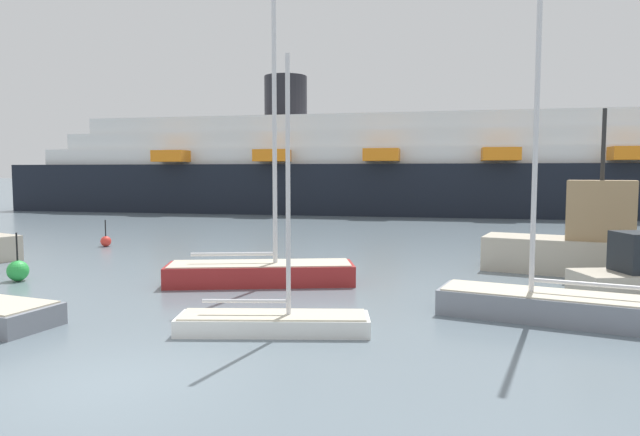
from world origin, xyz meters
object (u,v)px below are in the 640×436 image
Objects in this scene: channel_buoy_0 at (106,241)px; sailboat_3 at (549,301)px; fishing_boat_2 at (592,244)px; cruise_ship at (438,169)px; sailboat_4 at (274,319)px; channel_buoy_2 at (18,271)px; sailboat_0 at (261,270)px.

sailboat_3 is at bearing -27.10° from channel_buoy_0.
cruise_ship is (-6.55, 31.51, 3.01)m from fishing_boat_2.
cruise_ship is at bearing 73.99° from sailboat_4.
cruise_ship reaches higher than channel_buoy_0.
channel_buoy_0 is 33.04m from cruise_ship.
sailboat_3 is 22.44m from channel_buoy_0.
sailboat_3 is 5.97× the size of channel_buoy_2.
cruise_ship is (13.46, 37.60, 3.80)m from channel_buoy_2.
channel_buoy_0 is at bearing 123.40° from sailboat_4.
sailboat_0 reaches higher than sailboat_4.
sailboat_0 reaches higher than channel_buoy_2.
channel_buoy_2 is at bearing -111.06° from cruise_ship.
fishing_boat_2 is at bearing -7.26° from channel_buoy_0.
sailboat_3 is at bearing -4.12° from channel_buoy_2.
channel_buoy_2 is at bearing 147.10° from sailboat_4.
sailboat_3 reaches higher than sailboat_4.
channel_buoy_2 reaches higher than channel_buoy_0.
sailboat_0 is 12.39m from fishing_boat_2.
cruise_ship is (-3.95, 38.85, 3.69)m from sailboat_3.
sailboat_0 reaches higher than channel_buoy_0.
sailboat_4 is 3.82× the size of channel_buoy_2.
sailboat_3 is (8.88, -2.75, 0.00)m from sailboat_0.
sailboat_3 is 1.32× the size of fishing_boat_2.
fishing_boat_2 is 22.77m from channel_buoy_0.
sailboat_0 is at bearing -144.88° from fishing_boat_2.
fishing_boat_2 reaches higher than channel_buoy_0.
fishing_boat_2 is at bearing 4.38° from sailboat_0.
fishing_boat_2 is 0.09× the size of cruise_ship.
sailboat_0 is 0.11× the size of cruise_ship.
fishing_boat_2 is (2.60, 7.34, 0.68)m from sailboat_3.
channel_buoy_0 is (-11.09, 7.47, -0.20)m from sailboat_0.
channel_buoy_2 is 40.12m from cruise_ship.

